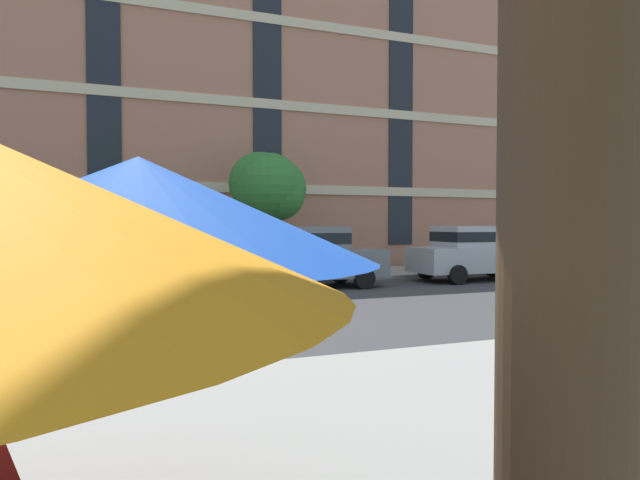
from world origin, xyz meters
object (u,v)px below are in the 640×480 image
object	(u,v)px
sedan_gray_midblock	(307,255)
sedan_silver	(475,251)
sedan_silver_midblock	(614,248)
sedan_gray	(66,260)
street_tree_middle	(270,188)

from	to	relation	value
sedan_gray_midblock	sedan_silver	size ratio (longest dim) A/B	1.00
sedan_gray_midblock	sedan_silver_midblock	distance (m)	12.09
sedan_gray	sedan_silver	xyz separation A→B (m)	(12.23, 0.00, 0.00)
sedan_silver_midblock	street_tree_middle	size ratio (longest dim) A/B	1.02
sedan_gray_midblock	street_tree_middle	size ratio (longest dim) A/B	1.02
sedan_silver	sedan_silver_midblock	size ratio (longest dim) A/B	1.00
sedan_gray	sedan_silver_midblock	size ratio (longest dim) A/B	1.00
sedan_silver	sedan_silver_midblock	distance (m)	6.21
sedan_gray_midblock	sedan_silver_midblock	bearing A→B (deg)	0.00
sedan_silver_midblock	street_tree_middle	xyz separation A→B (m)	(-12.32, 3.08, 2.14)
sedan_silver_midblock	sedan_gray_midblock	bearing A→B (deg)	180.00
sedan_gray	sedan_gray_midblock	bearing A→B (deg)	0.00
sedan_silver_midblock	street_tree_middle	world-z (taller)	street_tree_middle
sedan_gray	street_tree_middle	size ratio (longest dim) A/B	1.02
street_tree_middle	sedan_silver_midblock	bearing A→B (deg)	-14.04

